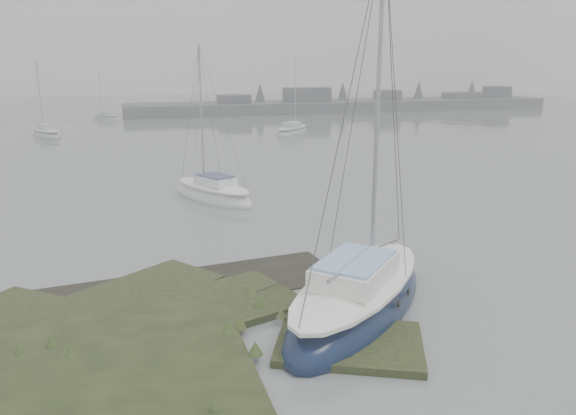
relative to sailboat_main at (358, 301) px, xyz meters
The scene contains 7 objects.
ground 28.77m from the sailboat_main, 92.97° to the left, with size 160.00×160.00×0.00m, color slate.
far_shoreline 65.71m from the sailboat_main, 67.30° to the left, with size 60.00×8.00×4.15m.
sailboat_main is the anchor object (origin of this frame).
sailboat_white 14.35m from the sailboat_main, 96.79° to the left, with size 4.35×5.99×8.14m.
sailboat_far_a 44.39m from the sailboat_main, 106.33° to the left, with size 3.76×5.53×7.46m.
sailboat_far_b 39.04m from the sailboat_main, 75.59° to the left, with size 5.02×5.28×7.75m.
sailboat_far_c 57.62m from the sailboat_main, 97.42° to the left, with size 4.07×4.03×6.09m.
Camera 1 is at (-4.49, -11.93, 6.78)m, focal length 35.00 mm.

